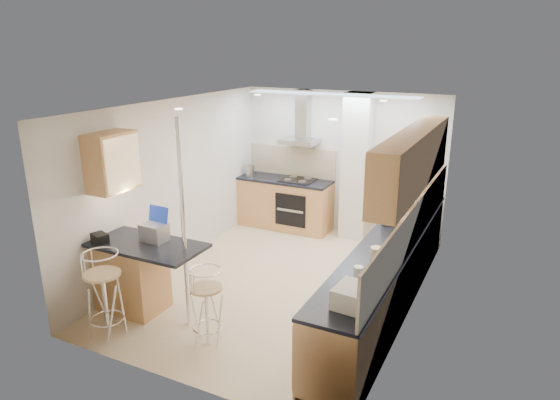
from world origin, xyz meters
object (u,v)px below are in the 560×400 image
at_px(microwave, 398,210).
at_px(bar_stool_near, 104,296).
at_px(laptop, 154,232).
at_px(bar_stool_end, 207,307).
at_px(bread_bin, 352,296).

relative_size(microwave, bar_stool_near, 0.52).
distance_m(laptop, bar_stool_end, 1.22).
height_order(microwave, bar_stool_near, microwave).
relative_size(bar_stool_end, bread_bin, 2.50).
distance_m(laptop, bar_stool_near, 0.94).
xyz_separation_m(microwave, bar_stool_near, (-2.60, -2.87, -0.54)).
bearing_deg(bar_stool_near, microwave, 29.48).
xyz_separation_m(laptop, bar_stool_near, (-0.11, -0.78, -0.51)).
height_order(bar_stool_near, bread_bin, bread_bin).
height_order(laptop, bread_bin, laptop).
bearing_deg(laptop, bar_stool_near, -95.66).
bearing_deg(bar_stool_near, bread_bin, -10.98).
distance_m(bar_stool_end, bread_bin, 1.76).
height_order(microwave, bar_stool_end, microwave).
bearing_deg(microwave, laptop, 121.72).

